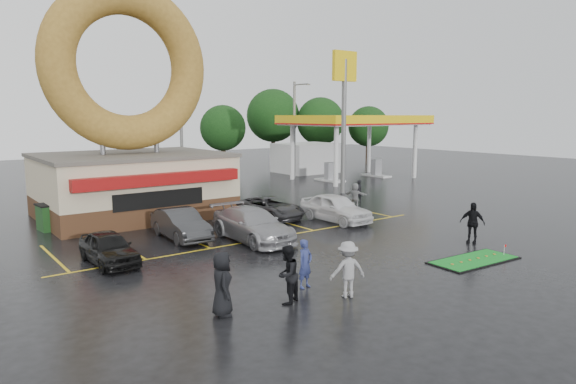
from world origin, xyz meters
TOP-DOWN VIEW (x-y plane):
  - ground at (0.00, 0.00)m, footprint 120.00×120.00m
  - donut_shop at (-3.00, 12.97)m, footprint 10.20×8.70m
  - gas_station at (20.00, 20.94)m, footprint 12.30×13.65m
  - shell_sign at (13.00, 12.00)m, footprint 2.20×0.36m
  - streetlight_mid at (4.00, 20.92)m, footprint 0.40×2.21m
  - streetlight_right at (16.00, 21.92)m, footprint 0.40×2.21m
  - tree_far_a at (26.00, 30.00)m, footprint 5.60×5.60m
  - tree_far_b at (32.00, 28.00)m, footprint 4.90×4.90m
  - tree_far_c at (22.00, 34.00)m, footprint 6.30×6.30m
  - tree_far_d at (14.00, 32.00)m, footprint 4.90×4.90m
  - car_black at (-7.40, 3.73)m, footprint 1.61×3.85m
  - car_dgrey at (-3.27, 5.89)m, footprint 1.72×4.43m
  - car_silver at (-0.69, 3.50)m, footprint 2.25×5.35m
  - car_grey at (2.97, 7.35)m, footprint 2.63×4.74m
  - car_white at (5.42, 4.42)m, footprint 1.95×4.64m
  - person_blue at (-2.89, -3.24)m, footprint 0.69×0.52m
  - person_blackjkt at (-4.28, -4.07)m, footprint 1.13×1.04m
  - person_hoodie at (-2.36, -4.80)m, footprint 1.37×1.07m
  - person_bystander at (-6.43, -3.72)m, footprint 0.91×1.11m
  - person_cameraman at (7.25, -3.02)m, footprint 0.83×1.22m
  - person_walker_near at (9.36, 6.90)m, footprint 1.16×1.53m
  - person_walker_far at (10.92, 8.19)m, footprint 0.61×0.44m
  - dumpster at (-7.50, 11.76)m, footprint 1.90×1.36m
  - putting_green at (4.71, -4.84)m, footprint 4.06×1.95m

SIDE VIEW (x-z plane):
  - ground at x=0.00m, z-range 0.00..0.00m
  - putting_green at x=4.71m, z-range -0.22..0.28m
  - car_grey at x=2.97m, z-range 0.00..1.26m
  - dumpster at x=-7.50m, z-range 0.00..1.30m
  - car_black at x=-7.40m, z-range 0.00..1.30m
  - car_dgrey at x=-3.27m, z-range 0.00..1.44m
  - car_silver at x=-0.69m, z-range 0.00..1.54m
  - person_walker_far at x=10.92m, z-range 0.00..1.56m
  - car_white at x=5.42m, z-range 0.00..1.57m
  - person_walker_near at x=9.36m, z-range 0.00..1.61m
  - person_blue at x=-2.89m, z-range 0.00..1.70m
  - person_hoodie at x=-2.36m, z-range 0.00..1.87m
  - person_blackjkt at x=-4.28m, z-range 0.00..1.88m
  - person_cameraman at x=7.25m, z-range 0.00..1.93m
  - person_bystander at x=-6.43m, z-range 0.00..1.95m
  - gas_station at x=20.00m, z-range 0.75..6.65m
  - donut_shop at x=-3.00m, z-range -2.29..11.21m
  - tree_far_b at x=32.00m, z-range 1.03..8.03m
  - tree_far_d at x=14.00m, z-range 1.03..8.03m
  - streetlight_mid at x=4.00m, z-range 0.28..9.28m
  - streetlight_right at x=16.00m, z-range 0.28..9.28m
  - tree_far_a at x=26.00m, z-range 1.18..9.18m
  - tree_far_c at x=22.00m, z-range 1.34..10.34m
  - shell_sign at x=13.00m, z-range 2.08..12.68m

